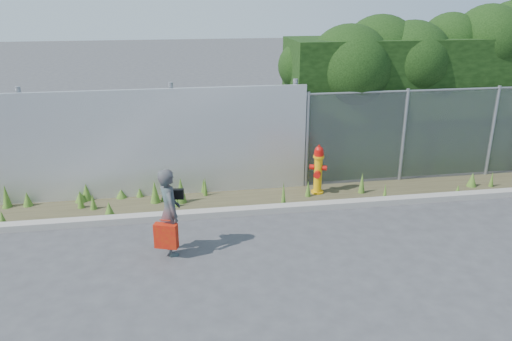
% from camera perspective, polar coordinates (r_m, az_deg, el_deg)
% --- Properties ---
extents(ground, '(80.00, 80.00, 0.00)m').
position_cam_1_polar(ground, '(7.95, 3.87, -10.06)').
color(ground, '#3A3A3C').
rests_on(ground, ground).
extents(curb, '(16.00, 0.22, 0.12)m').
position_cam_1_polar(curb, '(9.49, 1.39, -4.45)').
color(curb, gray).
rests_on(curb, ground).
extents(weed_strip, '(16.00, 1.30, 0.53)m').
position_cam_1_polar(weed_strip, '(9.95, -6.51, -3.00)').
color(weed_strip, '#3F3824').
rests_on(weed_strip, ground).
extents(corrugated_fence, '(8.50, 0.21, 2.30)m').
position_cam_1_polar(corrugated_fence, '(10.24, -18.06, 2.60)').
color(corrugated_fence, '#B7B9BF').
rests_on(corrugated_fence, ground).
extents(chainlink_fence, '(6.50, 0.07, 2.05)m').
position_cam_1_polar(chainlink_fence, '(11.73, 21.14, 3.97)').
color(chainlink_fence, gray).
rests_on(chainlink_fence, ground).
extents(hedge, '(7.51, 2.22, 3.80)m').
position_cam_1_polar(hedge, '(12.43, 19.91, 9.95)').
color(hedge, black).
rests_on(hedge, ground).
extents(fire_hydrant, '(0.35, 0.31, 1.05)m').
position_cam_1_polar(fire_hydrant, '(10.27, 7.13, 0.00)').
color(fire_hydrant, '#DA9D0B').
rests_on(fire_hydrant, ground).
extents(woman, '(0.45, 0.58, 1.42)m').
position_cam_1_polar(woman, '(7.93, -9.85, -4.68)').
color(woman, '#0E5C5D').
rests_on(woman, ground).
extents(red_tote_bag, '(0.36, 0.13, 0.47)m').
position_cam_1_polar(red_tote_bag, '(7.92, -10.24, -7.36)').
color(red_tote_bag, '#A72E09').
extents(black_shoulder_bag, '(0.21, 0.09, 0.16)m').
position_cam_1_polar(black_shoulder_bag, '(7.99, -9.03, -2.66)').
color(black_shoulder_bag, black).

